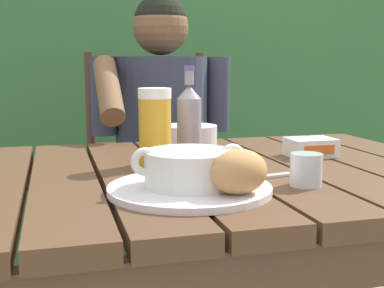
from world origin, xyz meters
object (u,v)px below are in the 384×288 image
(chair_near_diner, at_px, (154,191))
(table_knife, at_px, (249,178))
(diner_bowl, at_px, (190,135))
(soup_bowl, at_px, (190,167))
(water_glass_small, at_px, (306,170))
(beer_bottle, at_px, (189,121))
(person_eating, at_px, (163,143))
(butter_tub, at_px, (311,147))
(bread_roll, at_px, (240,172))
(serving_plate, at_px, (190,189))
(beer_glass, at_px, (155,127))

(chair_near_diner, xyz_separation_m, table_knife, (0.00, -0.98, 0.27))
(diner_bowl, bearing_deg, chair_near_diner, 90.00)
(soup_bowl, bearing_deg, water_glass_small, -2.81)
(beer_bottle, bearing_deg, person_eating, 84.51)
(butter_tub, height_order, diner_bowl, diner_bowl)
(person_eating, bearing_deg, table_knife, -89.72)
(beer_bottle, xyz_separation_m, butter_tub, (0.30, -0.04, -0.07))
(table_knife, bearing_deg, bread_roll, -116.98)
(chair_near_diner, relative_size, serving_plate, 3.51)
(table_knife, distance_m, diner_bowl, 0.44)
(person_eating, bearing_deg, chair_near_diner, 89.16)
(butter_tub, distance_m, diner_bowl, 0.34)
(beer_bottle, distance_m, table_knife, 0.27)
(beer_glass, bearing_deg, person_eating, 76.33)
(bread_roll, bearing_deg, beer_glass, 103.60)
(beer_glass, xyz_separation_m, table_knife, (0.15, -0.19, -0.08))
(soup_bowl, bearing_deg, person_eating, 81.06)
(bread_roll, relative_size, beer_bottle, 0.55)
(serving_plate, relative_size, beer_bottle, 1.33)
(table_knife, bearing_deg, water_glass_small, -40.73)
(person_eating, xyz_separation_m, butter_tub, (0.25, -0.58, 0.07))
(soup_bowl, xyz_separation_m, table_knife, (0.14, 0.06, -0.04))
(table_knife, xyz_separation_m, diner_bowl, (-0.00, 0.44, 0.02))
(beer_glass, height_order, table_knife, beer_glass)
(person_eating, height_order, soup_bowl, person_eating)
(person_eating, height_order, water_glass_small, person_eating)
(soup_bowl, height_order, beer_bottle, beer_bottle)
(table_knife, bearing_deg, soup_bowl, -155.66)
(person_eating, xyz_separation_m, bread_roll, (-0.07, -0.92, 0.09))
(bread_roll, bearing_deg, diner_bowl, 83.13)
(person_eating, xyz_separation_m, beer_bottle, (-0.05, -0.54, 0.14))
(chair_near_diner, distance_m, beer_bottle, 0.82)
(serving_plate, bearing_deg, chair_near_diner, 82.58)
(table_knife, bearing_deg, beer_glass, 128.79)
(serving_plate, relative_size, soup_bowl, 1.40)
(bread_roll, relative_size, water_glass_small, 1.96)
(diner_bowl, bearing_deg, table_knife, -89.87)
(beer_glass, bearing_deg, diner_bowl, 59.76)
(beer_glass, relative_size, diner_bowl, 1.15)
(serving_plate, height_order, beer_glass, beer_glass)
(soup_bowl, relative_size, water_glass_small, 3.40)
(soup_bowl, relative_size, diner_bowl, 1.39)
(soup_bowl, bearing_deg, bread_roll, -49.40)
(butter_tub, height_order, table_knife, butter_tub)
(beer_bottle, relative_size, diner_bowl, 1.47)
(bread_roll, xyz_separation_m, water_glass_small, (0.16, 0.07, -0.02))
(chair_near_diner, relative_size, beer_bottle, 4.66)
(person_eating, height_order, bread_roll, person_eating)
(chair_near_diner, height_order, butter_tub, chair_near_diner)
(beer_bottle, xyz_separation_m, table_knife, (0.06, -0.24, -0.09))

